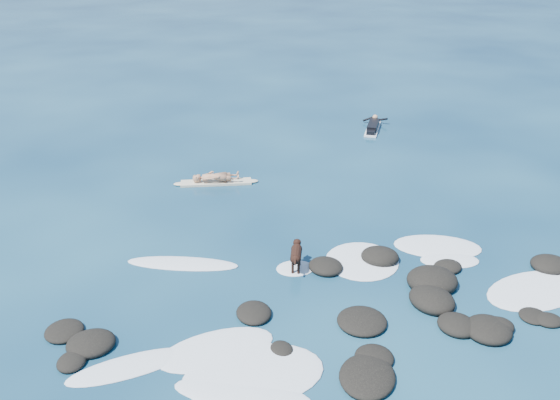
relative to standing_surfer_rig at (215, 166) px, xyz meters
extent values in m
plane|color=#0A2642|center=(2.34, -7.82, -0.72)|extent=(160.00, 160.00, 0.00)
ellipsoid|color=black|center=(-4.20, -9.76, -0.65)|extent=(0.81, 0.91, 0.26)
ellipsoid|color=black|center=(4.20, -6.61, -0.60)|extent=(1.46, 1.42, 0.49)
ellipsoid|color=black|center=(2.50, -6.81, -0.63)|extent=(1.27, 1.31, 0.36)
ellipsoid|color=black|center=(7.06, -10.07, -0.67)|extent=(0.92, 0.94, 0.18)
ellipsoid|color=black|center=(8.85, -7.94, -0.61)|extent=(1.24, 1.16, 0.45)
ellipsoid|color=black|center=(4.78, -9.02, -0.59)|extent=(1.38, 1.53, 0.50)
ellipsoid|color=black|center=(2.59, -10.89, -0.65)|extent=(1.06, 1.10, 0.27)
ellipsoid|color=black|center=(-3.81, -9.20, -0.62)|extent=(1.40, 1.34, 0.38)
ellipsoid|color=black|center=(0.57, -10.16, -0.67)|extent=(0.66, 0.73, 0.18)
ellipsoid|color=black|center=(-4.50, -8.54, -0.66)|extent=(1.09, 1.14, 0.25)
ellipsoid|color=black|center=(5.62, -10.45, -0.62)|extent=(1.42, 1.45, 0.41)
ellipsoid|color=black|center=(5.15, -8.17, -0.57)|extent=(1.61, 1.55, 0.60)
ellipsoid|color=black|center=(5.90, -10.36, -0.63)|extent=(0.92, 0.79, 0.36)
ellipsoid|color=black|center=(2.73, -9.52, -0.64)|extent=(1.39, 1.41, 0.32)
ellipsoid|color=black|center=(2.22, -11.50, -0.64)|extent=(1.75, 1.91, 0.33)
ellipsoid|color=black|center=(5.94, -7.46, -0.65)|extent=(1.10, 1.04, 0.29)
ellipsoid|color=black|center=(4.97, -10.12, -0.63)|extent=(1.21, 1.26, 0.37)
ellipsoid|color=black|center=(0.14, -8.66, -0.64)|extent=(0.91, 1.04, 0.31)
ellipsoid|color=black|center=(7.33, -10.31, -0.66)|extent=(0.80, 0.74, 0.23)
ellipsoid|color=white|center=(6.20, -6.17, -0.71)|extent=(2.99, 2.26, 0.12)
ellipsoid|color=white|center=(-2.94, -10.11, -0.71)|extent=(2.90, 1.46, 0.12)
ellipsoid|color=white|center=(6.21, -7.03, -0.71)|extent=(1.88, 1.25, 0.12)
ellipsoid|color=white|center=(-0.53, -11.45, -0.71)|extent=(3.15, 1.99, 0.12)
ellipsoid|color=white|center=(-1.52, -5.75, -0.71)|extent=(3.39, 1.69, 0.12)
ellipsoid|color=white|center=(3.66, -6.57, -0.71)|extent=(2.79, 2.87, 0.12)
ellipsoid|color=white|center=(-0.19, -10.87, -0.71)|extent=(3.35, 2.33, 0.12)
ellipsoid|color=white|center=(7.80, -8.96, -0.71)|extent=(3.41, 2.48, 0.12)
ellipsoid|color=white|center=(-0.92, -9.86, -0.71)|extent=(3.08, 2.05, 0.12)
ellipsoid|color=white|center=(1.65, -6.62, -0.71)|extent=(1.10, 0.90, 0.12)
cube|color=beige|center=(0.00, 0.00, -0.67)|extent=(2.70, 0.78, 0.09)
ellipsoid|color=beige|center=(1.32, -0.11, -0.67)|extent=(0.56, 0.35, 0.10)
ellipsoid|color=beige|center=(-1.32, 0.11, -0.67)|extent=(0.56, 0.35, 0.10)
imported|color=tan|center=(0.00, 0.00, 0.24)|extent=(0.47, 0.66, 1.73)
cube|color=white|center=(7.88, 5.08, -0.66)|extent=(1.51, 2.44, 0.09)
ellipsoid|color=white|center=(8.38, 6.19, -0.66)|extent=(0.49, 0.60, 0.09)
cube|color=black|center=(7.88, 5.08, -0.50)|extent=(1.02, 1.54, 0.24)
sphere|color=tan|center=(8.24, 5.86, -0.36)|extent=(0.34, 0.34, 0.25)
cylinder|color=black|center=(8.02, 6.14, -0.51)|extent=(0.61, 0.12, 0.28)
cylinder|color=black|center=(8.59, 5.89, -0.51)|extent=(0.49, 0.52, 0.28)
cube|color=black|center=(7.53, 4.32, -0.54)|extent=(0.59, 0.71, 0.15)
cylinder|color=black|center=(1.65, -6.72, -0.18)|extent=(0.46, 0.69, 0.31)
sphere|color=black|center=(1.72, -6.45, -0.18)|extent=(0.40, 0.40, 0.32)
sphere|color=black|center=(1.57, -7.00, -0.18)|extent=(0.36, 0.36, 0.29)
sphere|color=black|center=(1.77, -6.27, -0.07)|extent=(0.28, 0.28, 0.23)
cone|color=black|center=(1.81, -6.14, -0.09)|extent=(0.15, 0.17, 0.12)
cone|color=black|center=(1.71, -6.26, 0.02)|extent=(0.12, 0.10, 0.11)
cone|color=black|center=(1.83, -6.30, 0.02)|extent=(0.12, 0.10, 0.11)
cylinder|color=black|center=(1.63, -6.49, -0.51)|extent=(0.09, 0.09, 0.42)
cylinder|color=black|center=(1.79, -6.53, -0.51)|extent=(0.09, 0.09, 0.42)
cylinder|color=black|center=(1.51, -6.91, -0.51)|extent=(0.09, 0.09, 0.42)
cylinder|color=black|center=(1.67, -6.96, -0.51)|extent=(0.09, 0.09, 0.42)
cylinder|color=black|center=(1.54, -7.13, -0.12)|extent=(0.13, 0.30, 0.18)
camera|label=1|loc=(-1.65, -21.71, 8.57)|focal=40.00mm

